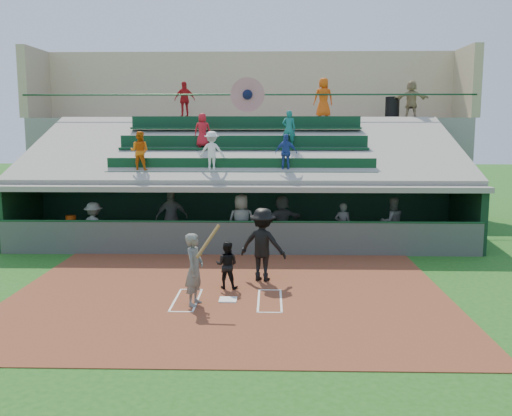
{
  "coord_description": "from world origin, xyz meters",
  "views": [
    {
      "loc": [
        1.04,
        -13.47,
        4.27
      ],
      "look_at": [
        0.6,
        3.5,
        1.8
      ],
      "focal_mm": 40.0,
      "sensor_mm": 36.0,
      "label": 1
    }
  ],
  "objects_px": {
    "catcher": "(227,265)",
    "white_table": "(72,236)",
    "home_plate": "(228,300)",
    "trash_bin": "(392,107)",
    "batter_at_plate": "(195,269)",
    "water_cooler": "(71,221)"
  },
  "relations": [
    {
      "from": "trash_bin",
      "to": "home_plate",
      "type": "bearing_deg",
      "value": -116.64
    },
    {
      "from": "trash_bin",
      "to": "catcher",
      "type": "bearing_deg",
      "value": -119.02
    },
    {
      "from": "catcher",
      "to": "home_plate",
      "type": "bearing_deg",
      "value": 106.09
    },
    {
      "from": "catcher",
      "to": "trash_bin",
      "type": "relative_size",
      "value": 1.3
    },
    {
      "from": "white_table",
      "to": "trash_bin",
      "type": "height_order",
      "value": "trash_bin"
    },
    {
      "from": "catcher",
      "to": "water_cooler",
      "type": "bearing_deg",
      "value": -30.13
    },
    {
      "from": "home_plate",
      "to": "batter_at_plate",
      "type": "bearing_deg",
      "value": -154.46
    },
    {
      "from": "home_plate",
      "to": "trash_bin",
      "type": "xyz_separation_m",
      "value": [
        6.59,
        13.13,
        5.04
      ]
    },
    {
      "from": "batter_at_plate",
      "to": "trash_bin",
      "type": "height_order",
      "value": "trash_bin"
    },
    {
      "from": "home_plate",
      "to": "water_cooler",
      "type": "relative_size",
      "value": 1.2
    },
    {
      "from": "home_plate",
      "to": "water_cooler",
      "type": "xyz_separation_m",
      "value": [
        -5.97,
        6.05,
        0.92
      ]
    },
    {
      "from": "catcher",
      "to": "water_cooler",
      "type": "xyz_separation_m",
      "value": [
        -5.86,
        4.98,
        0.32
      ]
    },
    {
      "from": "catcher",
      "to": "white_table",
      "type": "height_order",
      "value": "catcher"
    },
    {
      "from": "catcher",
      "to": "trash_bin",
      "type": "distance_m",
      "value": 14.49
    },
    {
      "from": "batter_at_plate",
      "to": "catcher",
      "type": "bearing_deg",
      "value": 65.42
    },
    {
      "from": "home_plate",
      "to": "catcher",
      "type": "bearing_deg",
      "value": 95.83
    },
    {
      "from": "batter_at_plate",
      "to": "trash_bin",
      "type": "relative_size",
      "value": 2.05
    },
    {
      "from": "batter_at_plate",
      "to": "trash_bin",
      "type": "distance_m",
      "value": 15.92
    },
    {
      "from": "catcher",
      "to": "white_table",
      "type": "distance_m",
      "value": 7.74
    },
    {
      "from": "home_plate",
      "to": "white_table",
      "type": "relative_size",
      "value": 0.51
    },
    {
      "from": "white_table",
      "to": "trash_bin",
      "type": "relative_size",
      "value": 0.89
    },
    {
      "from": "white_table",
      "to": "batter_at_plate",
      "type": "bearing_deg",
      "value": -26.86
    }
  ]
}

